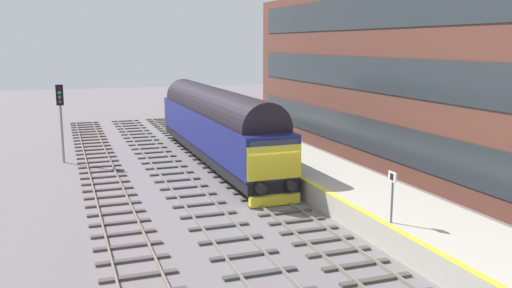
% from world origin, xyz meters
% --- Properties ---
extents(ground_plane, '(140.00, 140.00, 0.00)m').
position_xyz_m(ground_plane, '(0.00, 0.00, 0.00)').
color(ground_plane, slate).
rests_on(ground_plane, ground).
extents(track_main, '(2.50, 60.00, 0.15)m').
position_xyz_m(track_main, '(0.00, 0.00, 0.05)').
color(track_main, slate).
rests_on(track_main, ground).
extents(track_adjacent_west, '(2.50, 60.00, 0.15)m').
position_xyz_m(track_adjacent_west, '(-3.26, 0.00, 0.06)').
color(track_adjacent_west, slate).
rests_on(track_adjacent_west, ground).
extents(track_adjacent_far_west, '(2.50, 60.00, 0.15)m').
position_xyz_m(track_adjacent_far_west, '(-6.99, -0.00, 0.06)').
color(track_adjacent_far_west, gray).
rests_on(track_adjacent_far_west, ground).
extents(station_platform, '(4.00, 44.00, 1.01)m').
position_xyz_m(station_platform, '(3.60, 0.00, 0.50)').
color(station_platform, '#B6B2A3').
rests_on(station_platform, ground).
extents(station_building, '(4.81, 34.29, 10.84)m').
position_xyz_m(station_building, '(10.52, 4.86, 5.42)').
color(station_building, brown).
rests_on(station_building, ground).
extents(diesel_locomotive, '(2.74, 20.14, 4.68)m').
position_xyz_m(diesel_locomotive, '(0.00, 8.72, 2.49)').
color(diesel_locomotive, black).
rests_on(diesel_locomotive, ground).
extents(signal_post_near, '(0.44, 0.22, 4.89)m').
position_xyz_m(signal_post_near, '(-9.02, 11.82, 3.18)').
color(signal_post_near, gray).
rests_on(signal_post_near, ground).
extents(platform_number_sign, '(0.10, 0.44, 1.88)m').
position_xyz_m(platform_number_sign, '(1.94, -7.61, 2.26)').
color(platform_number_sign, slate).
rests_on(platform_number_sign, station_platform).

